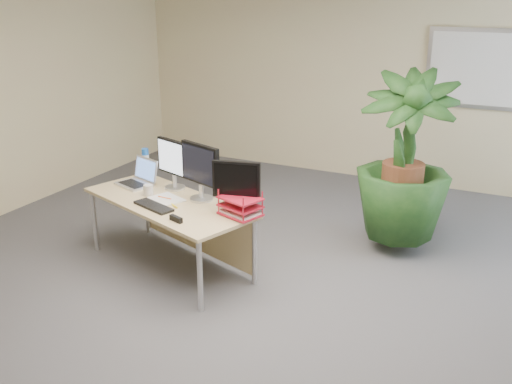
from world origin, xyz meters
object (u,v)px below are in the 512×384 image
at_px(monitor_left, 173,161).
at_px(laptop, 139,178).
at_px(monitor_right, 200,168).
at_px(desk, 177,212).
at_px(floor_plant, 403,177).

height_order(monitor_left, laptop, monitor_left).
distance_m(monitor_right, laptop, 0.82).
distance_m(desk, monitor_right, 0.49).
bearing_deg(desk, floor_plant, 34.49).
bearing_deg(floor_plant, desk, -145.51).
relative_size(monitor_left, laptop, 1.14).
height_order(monitor_right, laptop, monitor_right).
bearing_deg(monitor_right, floor_plant, 36.65).
relative_size(desk, monitor_left, 3.86).
distance_m(floor_plant, monitor_left, 2.19).
relative_size(floor_plant, monitor_left, 3.14).
bearing_deg(laptop, monitor_right, -8.25).
relative_size(desk, laptop, 4.38).
bearing_deg(monitor_left, monitor_right, -21.57).
xyz_separation_m(floor_plant, monitor_right, (-1.55, -1.15, 0.20)).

